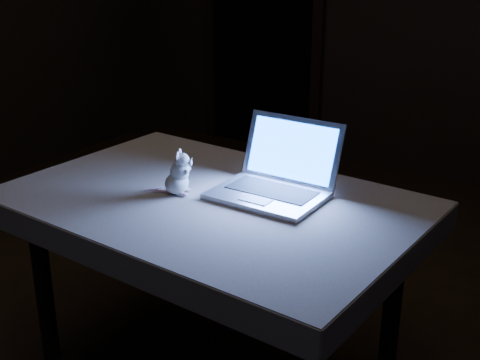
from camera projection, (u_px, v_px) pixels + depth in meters
The scene contains 6 objects.
floor at pixel (181, 332), 2.80m from camera, with size 5.00×5.00×0.00m, color black.
doorway at pixel (263, 12), 4.93m from camera, with size 1.06×0.36×2.13m, color black, non-canonical shape.
table at pixel (213, 288), 2.44m from camera, with size 1.36×0.87×0.73m, color black, non-canonical shape.
tablecloth at pixel (208, 209), 2.34m from camera, with size 1.46×0.97×0.10m, color beige, non-canonical shape.
laptop at pixel (268, 163), 2.25m from camera, with size 0.39×0.34×0.27m, color #ADACB1, non-canonical shape.
plush_mouse at pixel (176, 172), 2.31m from camera, with size 0.12×0.12×0.17m, color silver, non-canonical shape.
Camera 1 is at (1.51, -1.85, 1.62)m, focal length 48.00 mm.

